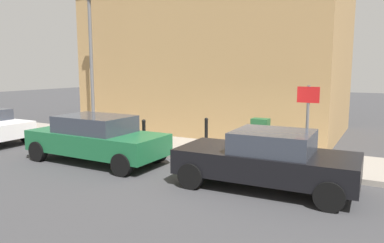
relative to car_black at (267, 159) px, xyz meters
name	(u,v)px	position (x,y,z in m)	size (l,w,h in m)	color
ground	(235,172)	(0.95, 1.20, -0.73)	(80.00, 80.00, 0.00)	#38383A
sidewalk	(113,139)	(2.77, 7.20, -0.66)	(2.76, 30.00, 0.15)	gray
corner_building	(218,31)	(7.53, 4.78, 3.93)	(6.86, 11.15, 9.32)	#9E7A4C
car_black	(267,159)	(0.00, 0.00, 0.00)	(2.06, 4.33, 1.43)	black
car_green	(96,138)	(-0.04, 5.45, 0.03)	(1.92, 4.51, 1.46)	#195933
utility_cabinet	(260,137)	(2.93, 1.13, -0.05)	(0.46, 0.61, 1.15)	#1E4C28
bollard_near_cabinet	(206,131)	(3.03, 3.14, -0.03)	(0.14, 0.14, 1.04)	black
bollard_far_kerb	(144,133)	(1.64, 4.85, -0.03)	(0.14, 0.14, 1.04)	black
street_sign	(308,114)	(1.82, -0.56, 0.93)	(0.08, 0.60, 2.30)	#59595B
lamppost	(91,59)	(3.02, 8.45, 2.57)	(0.20, 0.44, 5.72)	#59595B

